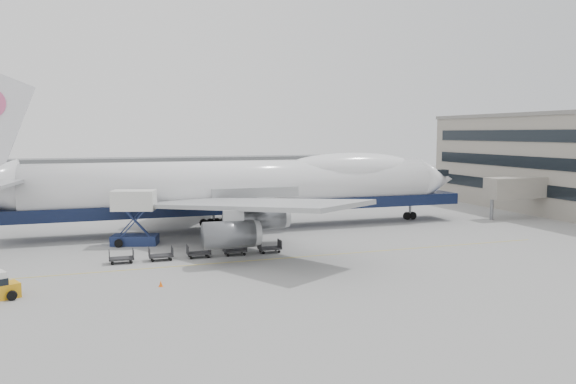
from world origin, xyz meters
name	(u,v)px	position (x,y,z in m)	size (l,w,h in m)	color
ground	(268,247)	(0.00, 0.00, 0.00)	(260.00, 260.00, 0.00)	gray
apron_line	(286,258)	(0.00, -6.00, 0.01)	(60.00, 0.15, 0.01)	gold
hangar	(133,174)	(-10.00, 70.00, 3.50)	(110.00, 8.00, 7.00)	slate
airliner	(246,186)	(0.64, 12.00, 5.62)	(67.00, 55.30, 19.98)	white
catering_truck	(134,214)	(-13.75, 5.84, 3.44)	(5.47, 4.41, 6.10)	#19254D
traffic_cone	(161,284)	(-12.92, -12.58, 0.24)	(0.34, 0.34, 0.51)	#FF630D
dolly_0	(121,258)	(-15.57, -2.97, 0.53)	(2.30, 1.35, 1.30)	#2D2D30
dolly_1	(161,255)	(-11.86, -2.97, 0.53)	(2.30, 1.35, 1.30)	#2D2D30
dolly_2	(199,252)	(-8.15, -2.97, 0.53)	(2.30, 1.35, 1.30)	#2D2D30
dolly_3	(235,250)	(-4.44, -2.97, 0.53)	(2.30, 1.35, 1.30)	#2D2D30
dolly_4	(270,247)	(-0.73, -2.97, 0.53)	(2.30, 1.35, 1.30)	#2D2D30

